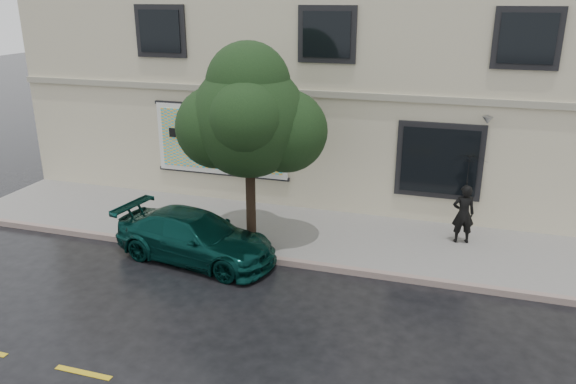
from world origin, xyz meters
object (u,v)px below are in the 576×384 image
(pedestrian, at_px, (463,214))
(fire_hydrant, at_px, (203,230))
(car, at_px, (195,237))
(street_tree, at_px, (249,120))

(pedestrian, distance_m, fire_hydrant, 6.68)
(fire_hydrant, bearing_deg, pedestrian, 21.27)
(car, xyz_separation_m, street_tree, (1.06, 1.06, 2.75))
(pedestrian, relative_size, fire_hydrant, 2.19)
(car, distance_m, street_tree, 3.13)
(street_tree, height_order, fire_hydrant, street_tree)
(car, bearing_deg, fire_hydrant, 19.79)
(pedestrian, bearing_deg, fire_hydrant, 3.24)
(pedestrian, height_order, street_tree, street_tree)
(fire_hydrant, bearing_deg, street_tree, 22.47)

